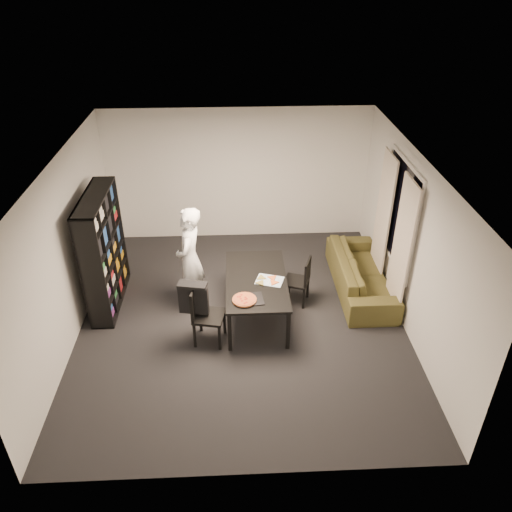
{
  "coord_description": "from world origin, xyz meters",
  "views": [
    {
      "loc": [
        -0.08,
        -6.21,
        4.98
      ],
      "look_at": [
        0.23,
        0.18,
        1.05
      ],
      "focal_mm": 35.0,
      "sensor_mm": 36.0,
      "label": 1
    }
  ],
  "objects_px": {
    "dining_table": "(256,282)",
    "baking_tray": "(249,299)",
    "chair_right": "(301,278)",
    "bookshelf": "(103,251)",
    "person": "(190,259)",
    "chair_left": "(203,311)",
    "pepperoni_pizza": "(244,300)",
    "sofa": "(361,273)"
  },
  "relations": [
    {
      "from": "dining_table",
      "to": "pepperoni_pizza",
      "type": "height_order",
      "value": "pepperoni_pizza"
    },
    {
      "from": "chair_right",
      "to": "bookshelf",
      "type": "bearing_deg",
      "value": -73.69
    },
    {
      "from": "baking_tray",
      "to": "sofa",
      "type": "height_order",
      "value": "baking_tray"
    },
    {
      "from": "dining_table",
      "to": "baking_tray",
      "type": "xyz_separation_m",
      "value": [
        -0.13,
        -0.52,
        0.07
      ]
    },
    {
      "from": "chair_right",
      "to": "pepperoni_pizza",
      "type": "distance_m",
      "value": 1.32
    },
    {
      "from": "dining_table",
      "to": "baking_tray",
      "type": "relative_size",
      "value": 4.18
    },
    {
      "from": "bookshelf",
      "to": "chair_right",
      "type": "height_order",
      "value": "bookshelf"
    },
    {
      "from": "baking_tray",
      "to": "pepperoni_pizza",
      "type": "bearing_deg",
      "value": -157.79
    },
    {
      "from": "bookshelf",
      "to": "dining_table",
      "type": "xyz_separation_m",
      "value": [
        2.38,
        -0.52,
        -0.32
      ]
    },
    {
      "from": "bookshelf",
      "to": "person",
      "type": "height_order",
      "value": "bookshelf"
    },
    {
      "from": "pepperoni_pizza",
      "to": "dining_table",
      "type": "bearing_deg",
      "value": 70.31
    },
    {
      "from": "baking_tray",
      "to": "bookshelf",
      "type": "bearing_deg",
      "value": 155.3
    },
    {
      "from": "bookshelf",
      "to": "chair_left",
      "type": "bearing_deg",
      "value": -33.61
    },
    {
      "from": "pepperoni_pizza",
      "to": "baking_tray",
      "type": "bearing_deg",
      "value": 22.21
    },
    {
      "from": "pepperoni_pizza",
      "to": "sofa",
      "type": "relative_size",
      "value": 0.16
    },
    {
      "from": "bookshelf",
      "to": "person",
      "type": "bearing_deg",
      "value": -6.69
    },
    {
      "from": "chair_right",
      "to": "pepperoni_pizza",
      "type": "relative_size",
      "value": 2.34
    },
    {
      "from": "chair_left",
      "to": "person",
      "type": "height_order",
      "value": "person"
    },
    {
      "from": "bookshelf",
      "to": "baking_tray",
      "type": "bearing_deg",
      "value": -24.7
    },
    {
      "from": "bookshelf",
      "to": "pepperoni_pizza",
      "type": "xyz_separation_m",
      "value": [
        2.18,
        -1.07,
        -0.23
      ]
    },
    {
      "from": "chair_right",
      "to": "sofa",
      "type": "bearing_deg",
      "value": 126.65
    },
    {
      "from": "chair_left",
      "to": "sofa",
      "type": "relative_size",
      "value": 0.43
    },
    {
      "from": "person",
      "to": "bookshelf",
      "type": "bearing_deg",
      "value": -88.38
    },
    {
      "from": "bookshelf",
      "to": "pepperoni_pizza",
      "type": "bearing_deg",
      "value": -25.99
    },
    {
      "from": "baking_tray",
      "to": "sofa",
      "type": "distance_m",
      "value": 2.3
    },
    {
      "from": "baking_tray",
      "to": "pepperoni_pizza",
      "type": "xyz_separation_m",
      "value": [
        -0.07,
        -0.03,
        0.02
      ]
    },
    {
      "from": "person",
      "to": "chair_left",
      "type": "bearing_deg",
      "value": 22.24
    },
    {
      "from": "dining_table",
      "to": "chair_right",
      "type": "height_order",
      "value": "chair_right"
    },
    {
      "from": "chair_left",
      "to": "bookshelf",
      "type": "bearing_deg",
      "value": 67.27
    },
    {
      "from": "chair_left",
      "to": "person",
      "type": "bearing_deg",
      "value": 24.8
    },
    {
      "from": "chair_left",
      "to": "pepperoni_pizza",
      "type": "xyz_separation_m",
      "value": [
        0.61,
        -0.02,
        0.2
      ]
    },
    {
      "from": "pepperoni_pizza",
      "to": "sofa",
      "type": "xyz_separation_m",
      "value": [
        2.01,
        1.21,
        -0.41
      ]
    },
    {
      "from": "chair_left",
      "to": "sofa",
      "type": "bearing_deg",
      "value": -54.65
    },
    {
      "from": "chair_left",
      "to": "person",
      "type": "distance_m",
      "value": 0.98
    },
    {
      "from": "baking_tray",
      "to": "chair_left",
      "type": "bearing_deg",
      "value": -178.91
    },
    {
      "from": "pepperoni_pizza",
      "to": "sofa",
      "type": "distance_m",
      "value": 2.38
    },
    {
      "from": "baking_tray",
      "to": "pepperoni_pizza",
      "type": "relative_size",
      "value": 1.14
    },
    {
      "from": "chair_left",
      "to": "pepperoni_pizza",
      "type": "height_order",
      "value": "chair_left"
    },
    {
      "from": "person",
      "to": "sofa",
      "type": "xyz_separation_m",
      "value": [
        2.84,
        0.3,
        -0.56
      ]
    },
    {
      "from": "chair_right",
      "to": "baking_tray",
      "type": "bearing_deg",
      "value": -26.01
    },
    {
      "from": "person",
      "to": "pepperoni_pizza",
      "type": "height_order",
      "value": "person"
    },
    {
      "from": "sofa",
      "to": "person",
      "type": "bearing_deg",
      "value": 96.04
    }
  ]
}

